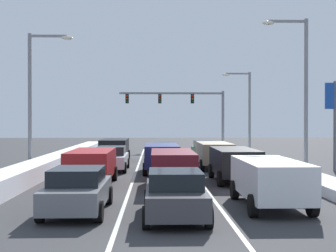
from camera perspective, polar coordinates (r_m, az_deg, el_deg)
ground_plane at (r=24.67m, az=-0.29°, el=-6.52°), size 120.00×120.00×0.00m
lane_stripe_between_right_lane_and_center_lane at (r=28.70m, az=2.92°, el=-5.50°), size 0.14×43.64×0.01m
lane_stripe_between_center_lane_and_left_lane at (r=28.63m, az=-3.91°, el=-5.52°), size 0.14×43.64×0.01m
snow_bank_right_shoulder at (r=29.58m, az=13.24°, el=-4.90°), size 1.65×43.64×0.46m
snow_bank_left_shoulder at (r=29.27m, az=-14.37°, el=-4.57°), size 1.51×43.64×0.85m
suv_white_right_lane_nearest at (r=16.95m, az=12.37°, el=-6.34°), size 2.16×4.90×1.67m
suv_black_right_lane_second at (r=23.61m, az=8.16°, el=-4.37°), size 2.16×4.90×1.67m
suv_tan_right_lane_third at (r=29.98m, az=5.70°, el=-3.30°), size 2.16×4.90×1.67m
sedan_green_right_lane_fourth at (r=36.75m, az=4.55°, el=-2.97°), size 2.00×4.50×1.51m
sedan_charcoal_center_lane_nearest at (r=14.81m, az=0.88°, el=-8.32°), size 2.00×4.50×1.51m
suv_maroon_center_lane_second at (r=21.47m, az=0.56°, el=-4.86°), size 2.16×4.90×1.67m
suv_navy_center_lane_third at (r=27.51m, az=-0.79°, el=-3.65°), size 2.16×4.90×1.67m
sedan_silver_center_lane_fourth at (r=33.59m, az=-0.33°, el=-3.31°), size 2.00×4.50×1.51m
sedan_gray_left_lane_nearest at (r=15.91m, az=-11.01°, el=-7.72°), size 2.00×4.50×1.51m
suv_red_left_lane_second at (r=22.51m, az=-9.38°, el=-4.61°), size 2.16×4.90×1.67m
sedan_white_left_lane_third at (r=28.91m, az=-6.93°, el=-3.95°), size 2.00×4.50×1.51m
suv_black_left_lane_fourth at (r=35.81m, az=-6.58°, el=-2.66°), size 2.16×4.90×1.67m
traffic_light_gantry at (r=48.41m, az=2.28°, el=2.60°), size 10.94×0.47×6.20m
street_lamp_right_mid at (r=27.86m, az=15.95°, el=5.19°), size 2.66×0.36×8.95m
street_lamp_right_far at (r=43.18m, az=9.49°, el=2.61°), size 2.66×0.36×7.56m
street_lamp_left_mid at (r=28.66m, az=-15.92°, el=4.34°), size 2.66×0.36×8.26m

